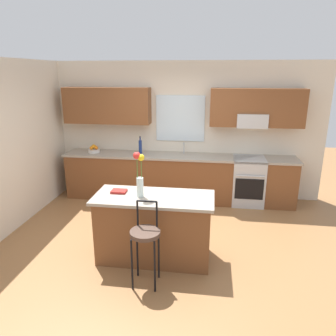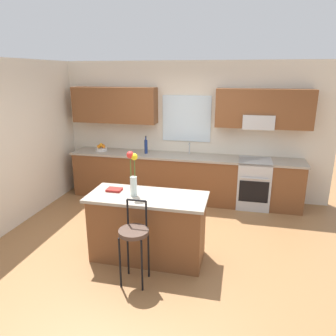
# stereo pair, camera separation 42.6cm
# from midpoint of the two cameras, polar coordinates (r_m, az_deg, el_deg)

# --- Properties ---
(ground_plane) EXTENTS (14.00, 14.00, 0.00)m
(ground_plane) POSITION_cam_midpoint_polar(r_m,az_deg,el_deg) (5.02, -2.87, -12.90)
(ground_plane) COLOR olive
(wall_left) EXTENTS (0.12, 4.60, 2.70)m
(wall_left) POSITION_cam_midpoint_polar(r_m,az_deg,el_deg) (5.81, -28.15, 3.57)
(wall_left) COLOR beige
(wall_left) RESTS_ON ground
(back_wall_assembly) EXTENTS (5.60, 0.50, 2.70)m
(back_wall_assembly) POSITION_cam_midpoint_polar(r_m,az_deg,el_deg) (6.39, 0.52, 8.03)
(back_wall_assembly) COLOR beige
(back_wall_assembly) RESTS_ON ground
(counter_run) EXTENTS (4.56, 0.64, 0.92)m
(counter_run) POSITION_cam_midpoint_polar(r_m,az_deg,el_deg) (6.36, -0.07, -1.68)
(counter_run) COLOR brown
(counter_run) RESTS_ON ground
(sink_faucet) EXTENTS (0.02, 0.13, 0.23)m
(sink_faucet) POSITION_cam_midpoint_polar(r_m,az_deg,el_deg) (6.33, 0.94, 3.81)
(sink_faucet) COLOR #B7BABC
(sink_faucet) RESTS_ON counter_run
(oven_range) EXTENTS (0.60, 0.64, 0.92)m
(oven_range) POSITION_cam_midpoint_polar(r_m,az_deg,el_deg) (6.30, 12.26, -2.31)
(oven_range) COLOR #B7BABC
(oven_range) RESTS_ON ground
(kitchen_island) EXTENTS (1.58, 0.70, 0.92)m
(kitchen_island) POSITION_cam_midpoint_polar(r_m,az_deg,el_deg) (4.40, -5.33, -10.63)
(kitchen_island) COLOR brown
(kitchen_island) RESTS_ON ground
(bar_stool_near) EXTENTS (0.36, 0.36, 1.04)m
(bar_stool_near) POSITION_cam_midpoint_polar(r_m,az_deg,el_deg) (3.84, -7.34, -12.16)
(bar_stool_near) COLOR black
(bar_stool_near) RESTS_ON ground
(flower_vase) EXTENTS (0.14, 0.10, 0.60)m
(flower_vase) POSITION_cam_midpoint_polar(r_m,az_deg,el_deg) (4.11, -8.10, -1.25)
(flower_vase) COLOR silver
(flower_vase) RESTS_ON kitchen_island
(cookbook) EXTENTS (0.20, 0.15, 0.03)m
(cookbook) POSITION_cam_midpoint_polar(r_m,az_deg,el_deg) (4.40, -11.56, -4.15)
(cookbook) COLOR maroon
(cookbook) RESTS_ON kitchen_island
(fruit_bowl_oranges) EXTENTS (0.24, 0.24, 0.16)m
(fruit_bowl_oranges) POSITION_cam_midpoint_polar(r_m,az_deg,el_deg) (6.68, -14.93, 3.19)
(fruit_bowl_oranges) COLOR silver
(fruit_bowl_oranges) RESTS_ON counter_run
(bottle_olive_oil) EXTENTS (0.06, 0.06, 0.35)m
(bottle_olive_oil) POSITION_cam_midpoint_polar(r_m,az_deg,el_deg) (6.35, -6.91, 3.78)
(bottle_olive_oil) COLOR navy
(bottle_olive_oil) RESTS_ON counter_run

